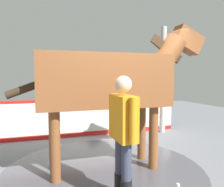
{
  "coord_description": "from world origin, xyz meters",
  "views": [
    {
      "loc": [
        -1.59,
        -3.79,
        1.64
      ],
      "look_at": [
        -0.37,
        -0.73,
        1.37
      ],
      "focal_mm": 35.41,
      "sensor_mm": 36.0,
      "label": 1
    }
  ],
  "objects": [
    {
      "name": "handler",
      "position": [
        -0.42,
        -1.24,
        0.94
      ],
      "size": [
        0.23,
        0.66,
        1.64
      ],
      "rotation": [
        0.0,
        0.0,
        3.13
      ],
      "color": "black",
      "rests_on": "ground"
    },
    {
      "name": "wet_patch",
      "position": [
        -0.32,
        -0.22,
        0.0
      ],
      "size": [
        3.49,
        3.49,
        0.0
      ],
      "primitive_type": "cylinder",
      "color": "#4C4C54",
      "rests_on": "ground"
    },
    {
      "name": "ground_plane",
      "position": [
        0.0,
        0.0,
        -0.01
      ],
      "size": [
        16.0,
        16.0,
        0.02
      ],
      "primitive_type": "cube",
      "color": "slate"
    },
    {
      "name": "roof_post_near",
      "position": [
        2.11,
        1.55,
        1.51
      ],
      "size": [
        0.16,
        0.16,
        3.02
      ],
      "primitive_type": "cylinder",
      "color": "#B7B2A8",
      "rests_on": "ground"
    },
    {
      "name": "barrier_wall",
      "position": [
        -0.16,
        1.99,
        0.47
      ],
      "size": [
        5.5,
        0.48,
        1.02
      ],
      "color": "silver",
      "rests_on": "ground"
    },
    {
      "name": "horse",
      "position": [
        -0.21,
        -0.23,
        1.55
      ],
      "size": [
        3.53,
        1.04,
        2.59
      ],
      "rotation": [
        0.0,
        0.0,
        -0.07
      ],
      "color": "brown",
      "rests_on": "ground"
    }
  ]
}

